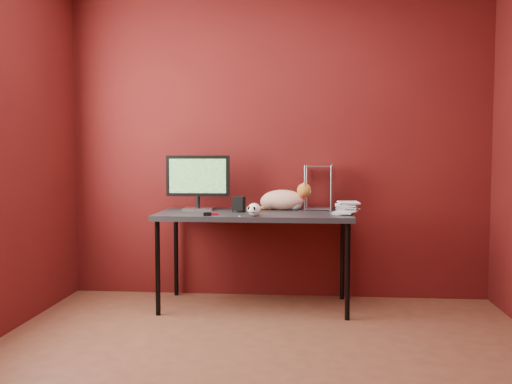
# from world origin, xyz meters

# --- Properties ---
(room) EXTENTS (3.52, 3.52, 2.61)m
(room) POSITION_xyz_m (0.00, 0.00, 1.45)
(room) COLOR brown
(room) RESTS_ON ground
(desk) EXTENTS (1.50, 0.70, 0.75)m
(desk) POSITION_xyz_m (-0.15, 1.37, 0.70)
(desk) COLOR black
(desk) RESTS_ON ground
(monitor) EXTENTS (0.51, 0.17, 0.44)m
(monitor) POSITION_xyz_m (-0.62, 1.47, 1.00)
(monitor) COLOR #B3B3B8
(monitor) RESTS_ON desk
(cat) EXTENTS (0.52, 0.22, 0.24)m
(cat) POSITION_xyz_m (0.06, 1.56, 0.83)
(cat) COLOR orange
(cat) RESTS_ON desk
(skull_mug) EXTENTS (0.10, 0.11, 0.09)m
(skull_mug) POSITION_xyz_m (-0.13, 1.09, 0.80)
(skull_mug) COLOR silver
(skull_mug) RESTS_ON desk
(speaker) EXTENTS (0.11, 0.11, 0.12)m
(speaker) POSITION_xyz_m (-0.28, 1.37, 0.81)
(speaker) COLOR black
(speaker) RESTS_ON desk
(book_stack) EXTENTS (0.22, 0.25, 1.04)m
(book_stack) POSITION_xyz_m (0.48, 1.33, 1.27)
(book_stack) COLOR beige
(book_stack) RESTS_ON desk
(wire_rack) EXTENTS (0.22, 0.19, 0.36)m
(wire_rack) POSITION_xyz_m (0.35, 1.62, 0.93)
(wire_rack) COLOR #B3B3B8
(wire_rack) RESTS_ON desk
(pocket_knife) EXTENTS (0.09, 0.05, 0.02)m
(pocket_knife) POSITION_xyz_m (-0.44, 1.12, 0.76)
(pocket_knife) COLOR #B40D20
(pocket_knife) RESTS_ON desk
(black_gadget) EXTENTS (0.06, 0.05, 0.03)m
(black_gadget) POSITION_xyz_m (-0.48, 1.08, 0.76)
(black_gadget) COLOR black
(black_gadget) RESTS_ON desk
(washer) EXTENTS (0.05, 0.05, 0.00)m
(washer) POSITION_xyz_m (-0.22, 1.08, 0.75)
(washer) COLOR #B3B3B8
(washer) RESTS_ON desk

